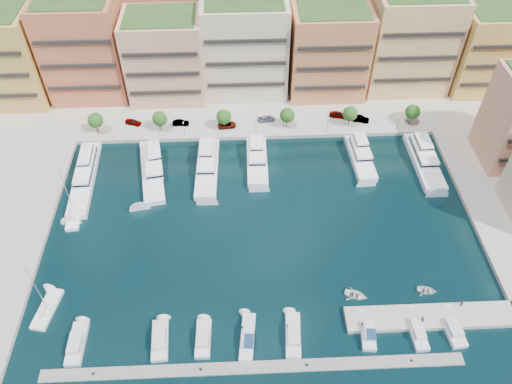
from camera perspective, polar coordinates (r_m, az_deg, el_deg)
The scene contains 50 objects.
ground at distance 105.90m, azimuth 0.72°, elevation -4.47°, with size 400.00×400.00×0.00m, color black.
north_quay at distance 152.95m, azimuth -0.52°, elevation 13.74°, with size 220.00×64.00×2.00m, color #9E998E.
south_pontoon at distance 89.81m, azimuth -0.25°, elevation -19.46°, with size 72.00×2.20×0.35m, color gray.
finger_pier at distance 99.48m, azimuth 19.47°, elevation -13.45°, with size 32.00×5.00×2.00m, color #9E998E.
apartment_1 at distance 142.61m, azimuth -19.04°, elevation 15.33°, with size 20.00×16.50×26.80m.
apartment_2 at distance 137.51m, azimuth -10.32°, elevation 14.97°, with size 20.00×15.50×22.80m.
apartment_3 at distance 137.22m, azimuth -1.27°, elevation 16.37°, with size 22.00×16.50×25.80m.
apartment_4 at distance 138.11m, azimuth 8.28°, elevation 15.63°, with size 20.00×15.50×23.80m.
apartment_5 at distance 144.55m, azimuth 17.20°, elevation 16.22°, with size 22.00×16.50×26.80m.
apartment_6 at distance 152.36m, azimuth 25.34°, elevation 14.53°, with size 20.00×15.50×22.80m.
backblock_0 at distance 163.83m, azimuth -21.57°, elevation 19.38°, with size 26.00×18.00×30.00m, color beige.
backblock_1 at distance 157.14m, azimuth -10.51°, elevation 20.60°, with size 26.00×18.00×30.00m, color #DF8253.
backblock_2 at distance 156.04m, azimuth 1.23°, elevation 21.12°, with size 26.00×18.00×30.00m, color #DEB775.
tree_0 at distance 131.72m, azimuth -17.89°, elevation 7.81°, with size 3.80×3.80×5.65m.
tree_1 at distance 128.30m, azimuth -10.94°, elevation 8.24°, with size 3.80×3.80×5.65m.
tree_2 at distance 126.83m, azimuth -3.71°, elevation 8.56°, with size 3.80×3.80×5.65m.
tree_3 at distance 127.36m, azimuth 3.59°, elevation 8.75°, with size 3.80×3.80×5.65m.
tree_4 at distance 129.88m, azimuth 10.72°, elevation 8.80°, with size 3.80×3.80×5.65m.
tree_5 at distance 134.27m, azimuth 17.47°, elevation 8.73°, with size 3.80×3.80×5.65m.
lamppost_0 at distance 129.47m, azimuth -16.26°, elevation 6.97°, with size 0.30×0.30×4.20m.
lamppost_1 at distance 126.27m, azimuth -8.26°, elevation 7.41°, with size 0.30×0.30×4.20m.
lamppost_2 at distance 125.59m, azimuth -0.01°, elevation 7.71°, with size 0.30×0.30×4.20m.
lamppost_3 at distance 127.47m, azimuth 8.18°, elevation 7.85°, with size 0.30×0.30×4.20m.
lamppost_4 at distance 131.81m, azimuth 15.98°, elevation 7.83°, with size 0.30×0.30×4.20m.
yacht_0 at distance 122.62m, azimuth -18.95°, elevation 1.97°, with size 5.31×24.36×7.30m.
yacht_1 at distance 120.08m, azimuth -11.77°, elevation 2.68°, with size 8.06×21.54×7.30m.
yacht_2 at distance 118.86m, azimuth -5.58°, elevation 3.14°, with size 5.49×20.07×7.30m.
yacht_3 at distance 119.87m, azimuth 0.11°, elevation 3.84°, with size 4.98×16.46×7.30m.
yacht_5 at distance 123.49m, azimuth 11.82°, elevation 4.19°, with size 5.35×15.97×7.30m.
yacht_6 at distance 126.62m, azimuth 18.61°, elevation 3.71°, with size 5.40×19.78×7.30m.
cruiser_0 at distance 96.33m, azimuth -19.79°, elevation -16.03°, with size 2.80×8.19×2.55m.
cruiser_2 at distance 92.92m, azimuth -10.91°, elevation -16.35°, with size 3.28×7.86×2.55m.
cruiser_3 at distance 92.00m, azimuth -6.04°, elevation -16.36°, with size 2.83×7.30×2.55m.
cruiser_4 at distance 91.66m, azimuth -0.97°, elevation -16.27°, with size 3.32×9.24×2.66m.
cruiser_5 at distance 92.08m, azimuth 4.27°, elevation -16.03°, with size 3.26×8.86×2.55m.
cruiser_7 at distance 94.22m, azimuth 12.66°, elevation -15.39°, with size 3.12×7.28×2.66m.
cruiser_8 at distance 96.64m, azimuth 17.86°, elevation -14.83°, with size 2.76×8.02×2.55m.
cruiser_9 at distance 98.90m, azimuth 21.54°, elevation -14.36°, with size 3.41×7.53×2.55m.
sailboat_0 at distance 102.21m, azimuth -22.75°, elevation -12.30°, with size 4.42×8.95×13.20m.
sailboat_2 at distance 115.62m, azimuth -20.07°, elevation -2.36°, with size 3.76×9.92×13.20m.
tender_2 at distance 102.04m, azimuth 18.94°, elevation -10.62°, with size 2.67×3.74×0.77m, color silver.
tender_0 at distance 97.94m, azimuth 11.34°, elevation -11.49°, with size 3.07×4.30×0.89m, color white.
car_0 at distance 133.66m, azimuth -13.85°, elevation 7.78°, with size 1.70×4.22×1.44m, color gray.
car_1 at distance 131.09m, azimuth -8.60°, elevation 7.83°, with size 1.46×4.18×1.38m, color gray.
car_2 at distance 129.21m, azimuth -3.34°, elevation 7.67°, with size 2.23×4.84×1.34m, color gray.
car_3 at distance 131.07m, azimuth 1.17°, elevation 8.39°, with size 1.88×4.64×1.35m, color gray.
car_4 at distance 134.01m, azimuth 9.40°, elevation 8.74°, with size 1.88×4.68×1.59m, color gray.
car_5 at distance 133.62m, azimuth 11.84°, elevation 8.19°, with size 1.60×4.60×1.52m, color gray.
person_0 at distance 96.39m, azimuth 18.46°, elevation -13.69°, with size 0.69×0.45×1.89m, color #212343.
person_1 at distance 100.90m, azimuth 22.42°, elevation -11.64°, with size 0.81×0.63×1.67m, color #48362B.
Camera 1 is at (-4.24, -67.22, 81.73)m, focal length 35.00 mm.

